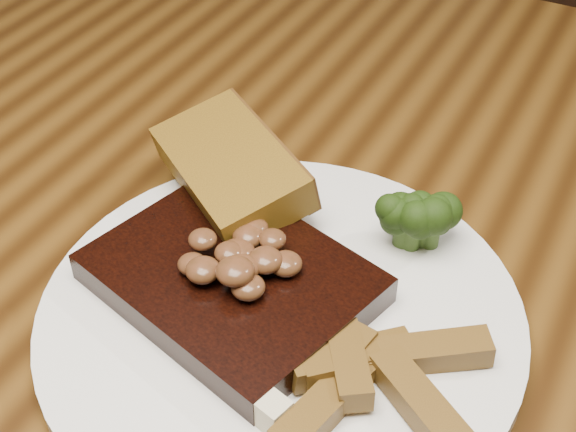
% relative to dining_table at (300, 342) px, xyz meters
% --- Properties ---
extents(dining_table, '(1.60, 0.90, 0.75)m').
position_rel_dining_table_xyz_m(dining_table, '(0.00, 0.00, 0.00)').
color(dining_table, '#4C2F0F').
rests_on(dining_table, ground).
extents(plate, '(0.32, 0.32, 0.01)m').
position_rel_dining_table_xyz_m(plate, '(0.02, -0.06, 0.10)').
color(plate, white).
rests_on(plate, dining_table).
extents(steak, '(0.19, 0.16, 0.02)m').
position_rel_dining_table_xyz_m(steak, '(-0.02, -0.06, 0.12)').
color(steak, black).
rests_on(steak, plate).
extents(steak_bone, '(0.16, 0.06, 0.02)m').
position_rel_dining_table_xyz_m(steak_bone, '(-0.02, -0.12, 0.11)').
color(steak_bone, beige).
rests_on(steak_bone, plate).
extents(mushroom_pile, '(0.06, 0.06, 0.03)m').
position_rel_dining_table_xyz_m(mushroom_pile, '(-0.02, -0.06, 0.14)').
color(mushroom_pile, '#5C301C').
rests_on(mushroom_pile, steak).
extents(garlic_bread, '(0.14, 0.12, 0.03)m').
position_rel_dining_table_xyz_m(garlic_bread, '(-0.06, 0.01, 0.12)').
color(garlic_bread, brown).
rests_on(garlic_bread, plate).
extents(potato_wedges, '(0.09, 0.09, 0.02)m').
position_rel_dining_table_xyz_m(potato_wedges, '(0.08, -0.08, 0.12)').
color(potato_wedges, brown).
rests_on(potato_wedges, plate).
extents(broccoli_cluster, '(0.07, 0.07, 0.04)m').
position_rel_dining_table_xyz_m(broccoli_cluster, '(0.07, 0.02, 0.12)').
color(broccoli_cluster, '#1A320B').
rests_on(broccoli_cluster, plate).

